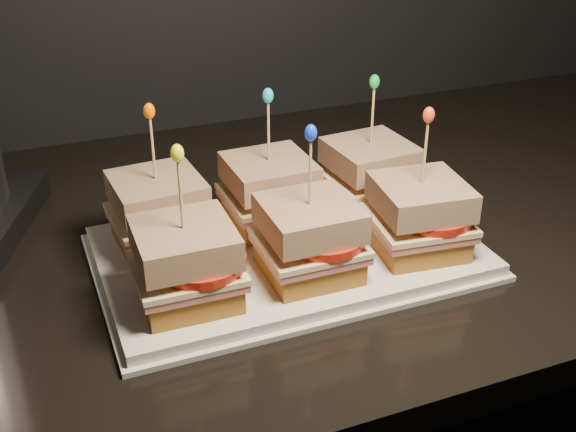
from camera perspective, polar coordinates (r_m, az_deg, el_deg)
name	(u,v)px	position (r m, az deg, el deg)	size (l,w,h in m)	color
granite_slab	(320,222)	(0.91, 2.52, -0.49)	(2.42, 0.70, 0.04)	black
platter	(288,253)	(0.80, 0.00, -2.91)	(0.40, 0.25, 0.02)	silver
platter_rim	(288,257)	(0.80, 0.00, -3.28)	(0.41, 0.26, 0.01)	silver
sandwich_0_bread_bot	(161,233)	(0.80, -10.01, -1.35)	(0.09, 0.09, 0.02)	brown
sandwich_0_ham	(160,220)	(0.80, -10.11, -0.32)	(0.10, 0.09, 0.01)	#C9625C
sandwich_0_cheese	(159,214)	(0.79, -10.15, 0.12)	(0.10, 0.10, 0.01)	beige
sandwich_0_tomato	(171,209)	(0.79, -9.25, 0.57)	(0.09, 0.09, 0.01)	red
sandwich_0_bread_top	(157,192)	(0.78, -10.32, 1.90)	(0.09, 0.09, 0.03)	#5D280E
sandwich_0_pick	(153,152)	(0.76, -10.61, 4.97)	(0.00, 0.00, 0.09)	tan
sandwich_0_frill	(149,111)	(0.74, -10.92, 8.15)	(0.01, 0.01, 0.02)	#FE5E00
sandwich_1_bread_bot	(270,213)	(0.83, -1.47, 0.25)	(0.09, 0.09, 0.02)	brown
sandwich_1_ham	(269,200)	(0.83, -1.48, 1.25)	(0.10, 0.09, 0.01)	#C9625C
sandwich_1_cheese	(269,195)	(0.82, -1.49, 1.69)	(0.10, 0.10, 0.01)	beige
sandwich_1_tomato	(281,189)	(0.82, -0.56, 2.12)	(0.09, 0.09, 0.01)	red
sandwich_1_bread_top	(269,173)	(0.81, -1.51, 3.43)	(0.09, 0.09, 0.03)	#5D280E
sandwich_1_pick	(268,135)	(0.79, -1.55, 6.41)	(0.00, 0.00, 0.09)	tan
sandwich_1_frill	(268,96)	(0.78, -1.59, 9.49)	(0.01, 0.01, 0.02)	#15B3BF
sandwich_2_bread_bot	(368,194)	(0.88, 6.33, 1.70)	(0.09, 0.09, 0.02)	brown
sandwich_2_ham	(369,182)	(0.87, 6.38, 2.66)	(0.10, 0.09, 0.01)	#C9625C
sandwich_2_cheese	(369,177)	(0.87, 6.41, 3.08)	(0.10, 0.10, 0.01)	beige
sandwich_2_tomato	(381,172)	(0.87, 7.32, 3.49)	(0.09, 0.09, 0.01)	red
sandwich_2_bread_top	(370,156)	(0.86, 6.51, 4.74)	(0.09, 0.09, 0.03)	#5D280E
sandwich_2_pick	(372,120)	(0.84, 6.67, 7.58)	(0.00, 0.00, 0.09)	tan
sandwich_2_frill	(374,82)	(0.83, 6.85, 10.49)	(0.01, 0.01, 0.02)	green
sandwich_3_bread_bot	(188,288)	(0.71, -7.92, -5.63)	(0.09, 0.09, 0.02)	brown
sandwich_3_ham	(187,273)	(0.70, -8.00, -4.51)	(0.10, 0.09, 0.01)	#C9625C
sandwich_3_cheese	(186,267)	(0.69, -8.04, -4.03)	(0.10, 0.10, 0.01)	beige
sandwich_3_tomato	(200,261)	(0.69, -6.99, -3.56)	(0.09, 0.09, 0.01)	red
sandwich_3_bread_top	(184,242)	(0.68, -8.20, -2.07)	(0.09, 0.09, 0.03)	#5D280E
sandwich_3_pick	(181,199)	(0.66, -8.47, 1.35)	(0.00, 0.00, 0.09)	tan
sandwich_3_frill	(177,153)	(0.64, -8.75, 4.94)	(0.01, 0.01, 0.02)	#EDF012
sandwich_4_bread_bot	(309,262)	(0.74, 1.65, -3.63)	(0.09, 0.09, 0.02)	brown
sandwich_4_ham	(309,248)	(0.73, 1.67, -2.54)	(0.10, 0.09, 0.01)	#C9625C
sandwich_4_cheese	(309,242)	(0.73, 1.68, -2.07)	(0.10, 0.10, 0.01)	beige
sandwich_4_tomato	(323,236)	(0.72, 2.74, -1.60)	(0.09, 0.09, 0.01)	red
sandwich_4_bread_top	(309,218)	(0.72, 1.71, -0.16)	(0.09, 0.09, 0.03)	#5D280E
sandwich_4_pick	(310,177)	(0.69, 1.76, 3.14)	(0.00, 0.00, 0.09)	tan
sandwich_4_frill	(311,133)	(0.68, 1.82, 6.58)	(0.01, 0.01, 0.02)	#0F35E4
sandwich_5_bread_bot	(417,238)	(0.79, 10.14, -1.76)	(0.09, 0.09, 0.02)	brown
sandwich_5_ham	(418,225)	(0.79, 10.24, -0.72)	(0.10, 0.09, 0.01)	#C9625C
sandwich_5_cheese	(419,220)	(0.78, 10.28, -0.27)	(0.10, 0.10, 0.01)	beige
sandwich_5_tomato	(432,214)	(0.78, 11.30, 0.17)	(0.09, 0.09, 0.01)	red
sandwich_5_bread_top	(421,197)	(0.77, 10.45, 1.52)	(0.09, 0.09, 0.03)	#5D280E
sandwich_5_pick	(425,157)	(0.75, 10.75, 4.62)	(0.00, 0.00, 0.09)	tan
sandwich_5_frill	(429,115)	(0.73, 11.07, 7.84)	(0.01, 0.01, 0.02)	#ED3C1F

